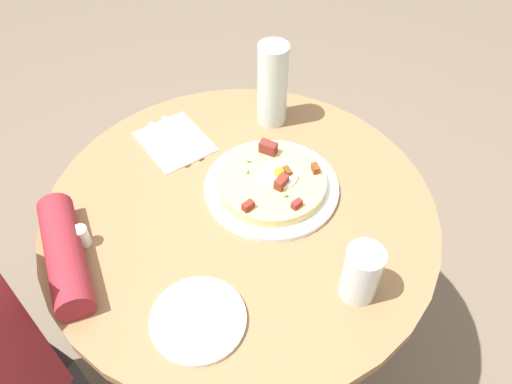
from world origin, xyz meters
The scene contains 11 objects.
ground_plane centered at (0.00, 0.00, 0.00)m, with size 6.00×6.00×0.00m, color #6B5B4C.
dining_table centered at (0.00, 0.00, 0.56)m, with size 0.83×0.83×0.73m.
pizza_plate centered at (-0.03, -0.08, 0.74)m, with size 0.29×0.29×0.01m, color white.
breakfast_pizza centered at (-0.03, -0.08, 0.76)m, with size 0.23×0.23×0.05m.
bread_plate centered at (-0.08, 0.26, 0.74)m, with size 0.17×0.17×0.01m, color white.
napkin centered at (0.24, -0.09, 0.73)m, with size 0.17×0.14×0.00m, color white.
fork centered at (0.25, -0.07, 0.74)m, with size 0.18×0.01×0.01m, color silver.
knife centered at (0.24, -0.11, 0.74)m, with size 0.18×0.01×0.01m, color silver.
water_glass centered at (-0.29, 0.05, 0.79)m, with size 0.07×0.07×0.12m, color silver.
water_bottle centered at (0.09, -0.28, 0.84)m, with size 0.07×0.07×0.21m, color silver.
salt_shaker centered at (0.21, 0.24, 0.75)m, with size 0.03×0.03×0.05m, color white.
Camera 1 is at (-0.39, 0.56, 1.54)m, focal length 35.04 mm.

